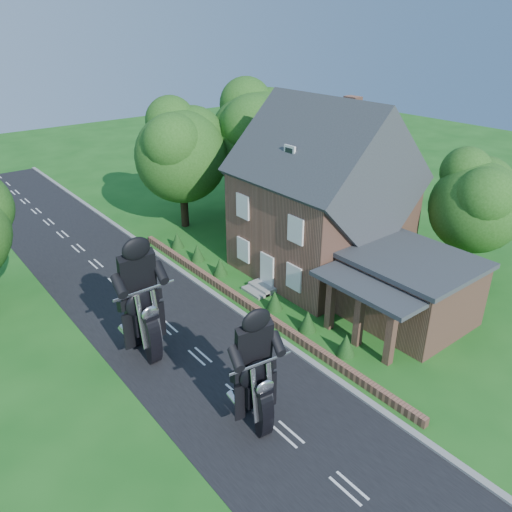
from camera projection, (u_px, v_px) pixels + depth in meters
ground at (239, 391)px, 20.58m from camera, size 120.00×120.00×0.00m
road at (239, 391)px, 20.57m from camera, size 7.00×80.00×0.02m
kerb at (304, 356)px, 22.60m from camera, size 0.30×80.00×0.12m
garden_wall at (248, 304)px, 26.43m from camera, size 0.30×22.00×0.40m
house at (321, 201)px, 28.81m from camera, size 9.54×8.64×10.24m
annex at (407, 288)px, 24.78m from camera, size 7.05×5.94×3.44m
tree_annex_side at (479, 198)px, 28.22m from camera, size 5.64×5.20×7.48m
tree_house_right at (359, 160)px, 33.75m from camera, size 6.51×6.00×8.40m
tree_behind_house at (261, 131)px, 37.22m from camera, size 7.81×7.20×10.08m
tree_behind_left at (185, 147)px, 34.75m from camera, size 6.94×6.40×9.16m
shrub_a at (346, 344)px, 22.60m from camera, size 0.90×0.90×1.10m
shrub_b at (308, 321)px, 24.37m from camera, size 0.90×0.90×1.10m
shrub_c at (274, 300)px, 26.13m from camera, size 0.90×0.90×1.10m
shrub_d at (220, 266)px, 29.66m from camera, size 0.90×0.90×1.10m
shrub_e at (197, 252)px, 31.42m from camera, size 0.90×0.90×1.10m
shrub_f at (177, 240)px, 33.19m from camera, size 0.90×0.90×1.10m
motorcycle_lead at (254, 408)px, 18.63m from camera, size 0.64×1.70×1.55m
motorcycle_follow at (145, 338)px, 22.50m from camera, size 0.48×1.90×1.76m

